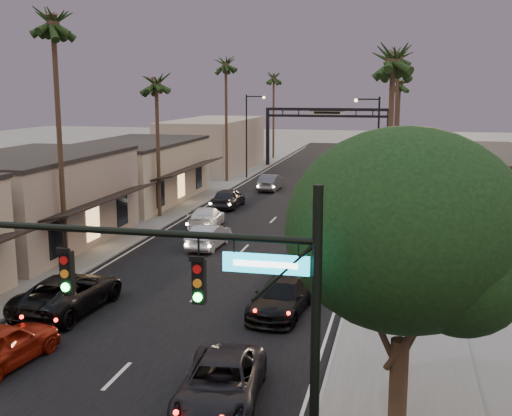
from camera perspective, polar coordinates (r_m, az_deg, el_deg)
The scene contains 29 objects.
ground at distance 50.77m, azimuth 2.21°, elevation -0.41°, with size 200.00×200.00×0.00m, color slate.
road at distance 55.61m, azimuth 3.17°, elevation 0.57°, with size 14.00×120.00×0.02m, color black.
sidewalk_left at distance 64.51m, azimuth -4.10°, elevation 2.01°, with size 5.00×92.00×0.12m, color slate.
sidewalk_right at distance 61.72m, azimuth 13.03°, elevation 1.37°, with size 5.00×92.00×0.12m, color slate.
storefront_mid at distance 42.03m, azimuth -19.25°, elevation 0.48°, with size 8.00×14.00×5.50m, color gray.
storefront_far at distance 56.08m, azimuth -10.56°, elevation 3.07°, with size 8.00×16.00×5.00m, color tan.
storefront_dist at distance 77.53m, azimuth -3.79°, elevation 5.66°, with size 8.00×20.00×6.00m, color gray.
building_right at distance 49.71m, azimuth 18.29°, elevation 1.74°, with size 8.00×18.00×5.00m, color gray.
traffic_signal at distance 14.23m, azimuth -2.38°, elevation -8.54°, with size 8.51×0.22×7.80m.
corner_tree at distance 16.83m, azimuth 13.35°, elevation -2.61°, with size 6.20×6.20×8.80m.
arch at distance 79.61m, azimuth 6.32°, elevation 7.58°, with size 15.20×0.40×7.27m.
streetlight_right at distance 54.19m, azimuth 10.50°, elevation 5.82°, with size 2.13×0.30×9.00m.
streetlight_left at distance 69.02m, azimuth -0.63°, elevation 7.01°, with size 2.13×0.30×9.00m.
palm_lb at distance 35.92m, azimuth -17.64°, elevation 15.99°, with size 3.20×3.20×15.20m.
palm_lc at distance 48.38m, azimuth -8.88°, elevation 11.40°, with size 3.20×3.20×12.20m.
palm_ld at distance 66.45m, azimuth -2.71°, elevation 12.97°, with size 3.20×3.20×14.20m.
palm_ra at distance 33.00m, azimuth 12.13°, elevation 13.37°, with size 3.20×3.20×13.20m.
palm_rb at distance 53.02m, azimuth 12.57°, elevation 13.31°, with size 3.20×3.20×14.20m.
palm_rc at distance 72.96m, azimuth 12.68°, elevation 10.99°, with size 3.20×3.20×12.20m.
palm_far at distance 88.73m, azimuth 1.58°, elevation 11.77°, with size 3.20×3.20×13.20m.
oncoming_red at distance 24.81m, azimuth -21.73°, elevation -11.27°, with size 1.91×4.76×1.62m, color maroon.
oncoming_pickup at distance 29.72m, azimuth -16.28°, elevation -7.24°, with size 2.77×6.00×1.67m, color black.
oncoming_silver at distance 39.65m, azimuth -4.22°, elevation -2.51°, with size 1.55×4.45×1.46m, color #A1A1A6.
oncoming_white at distance 45.32m, azimuth -4.41°, elevation -0.84°, with size 2.05×5.04×1.46m, color silver.
oncoming_dgrey at distance 52.66m, azimuth -2.49°, elevation 0.90°, with size 1.93×4.79×1.63m, color black.
oncoming_grey_far at distance 61.61m, azimuth 1.32°, elevation 2.30°, with size 1.64×4.70×1.55m, color #47474C.
curbside_near at distance 20.63m, azimuth -3.17°, elevation -15.31°, with size 2.42×5.24×1.46m, color black.
curbside_black at distance 28.31m, azimuth 2.33°, elevation -7.88°, with size 2.11×5.20×1.51m, color black.
curbside_grey at distance 43.73m, azimuth 5.73°, elevation -1.21°, with size 1.87×4.64×1.58m, color #4D4D52.
Camera 1 is at (9.27, -8.95, 9.77)m, focal length 45.00 mm.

